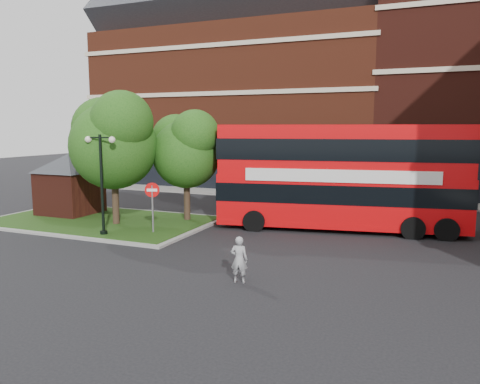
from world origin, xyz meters
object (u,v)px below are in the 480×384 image
at_px(woman, 239,259).
at_px(car_white, 348,191).
at_px(bus, 340,170).
at_px(car_silver, 271,189).

height_order(woman, car_white, woman).
bearing_deg(woman, bus, -109.12).
xyz_separation_m(bus, car_white, (-1.20, 9.65, -2.37)).
bearing_deg(car_silver, car_white, -78.69).
xyz_separation_m(bus, car_silver, (-6.89, 9.07, -2.45)).
relative_size(bus, car_silver, 3.16).
bearing_deg(car_white, bus, 179.95).
height_order(woman, car_silver, woman).
relative_size(woman, car_silver, 0.40).
xyz_separation_m(bus, woman, (-1.57, -9.85, -2.32)).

